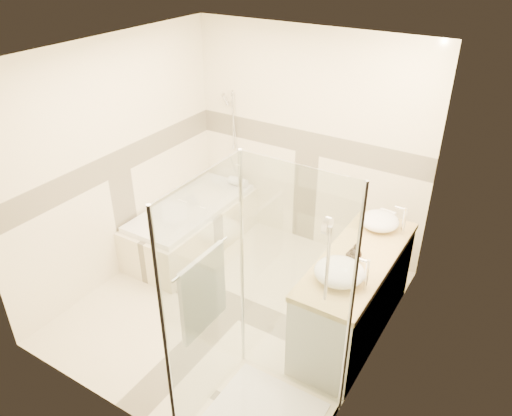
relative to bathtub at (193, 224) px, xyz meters
The scene contains 12 objects.
room 1.57m from the bathtub, 30.53° to the right, with size 2.82×3.02×2.52m.
bathtub is the anchor object (origin of this frame).
vanity 2.18m from the bathtub, ahead, with size 0.58×1.62×0.85m.
shower_enclosure 2.47m from the bathtub, 41.10° to the right, with size 0.96×0.93×2.04m.
vessel_sink_near 2.23m from the bathtub, ahead, with size 0.37×0.37×0.15m, color white.
vessel_sink_far 2.34m from the bathtub, 19.39° to the right, with size 0.41×0.41×0.16m, color white.
faucet_near 2.46m from the bathtub, ahead, with size 0.12×0.03×0.28m.
faucet_far 2.56m from the bathtub, 17.73° to the right, with size 0.12×0.03×0.28m.
amenity_bottle_a 2.27m from the bathtub, 13.02° to the right, with size 0.07×0.07×0.16m, color black.
amenity_bottle_b 2.26m from the bathtub, 10.97° to the right, with size 0.12×0.12×0.15m, color black.
folded_towels 2.23m from the bathtub, ahead, with size 0.16×0.26×0.08m, color white.
rolled_towel 0.77m from the bathtub, 74.28° to the left, with size 0.11×0.11×0.24m, color white.
Camera 1 is at (2.24, -3.19, 3.36)m, focal length 35.00 mm.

